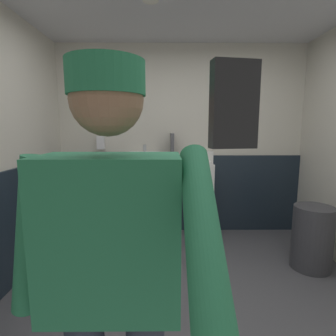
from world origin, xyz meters
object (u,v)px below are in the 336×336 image
at_px(trash_bin, 312,238).
at_px(soap_dispenser, 101,143).
at_px(urinal_left, 144,179).
at_px(urinal_middle, 199,179).
at_px(person, 112,266).
at_px(cell_phone, 234,105).

height_order(trash_bin, soap_dispenser, soap_dispenser).
distance_m(urinal_left, urinal_middle, 0.75).
xyz_separation_m(urinal_left, person, (0.11, -2.66, 0.23)).
distance_m(urinal_middle, soap_dispenser, 1.44).
bearing_deg(trash_bin, cell_phone, -122.65).
bearing_deg(cell_phone, urinal_middle, 73.77).
height_order(urinal_middle, cell_phone, cell_phone).
relative_size(urinal_middle, person, 0.74).
xyz_separation_m(urinal_middle, soap_dispenser, (-1.35, 0.12, 0.49)).
bearing_deg(person, trash_bin, 45.54).
bearing_deg(person, urinal_middle, 76.43).
height_order(cell_phone, soap_dispenser, cell_phone).
bearing_deg(cell_phone, urinal_left, 87.29).
distance_m(person, trash_bin, 2.54).
bearing_deg(trash_bin, person, -134.46).
height_order(person, trash_bin, person).
height_order(urinal_left, person, person).
relative_size(urinal_left, urinal_middle, 1.00).
relative_size(cell_phone, trash_bin, 0.16).
bearing_deg(trash_bin, soap_dispenser, 156.92).
relative_size(urinal_left, soap_dispenser, 6.89).
bearing_deg(soap_dispenser, urinal_left, -11.23).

